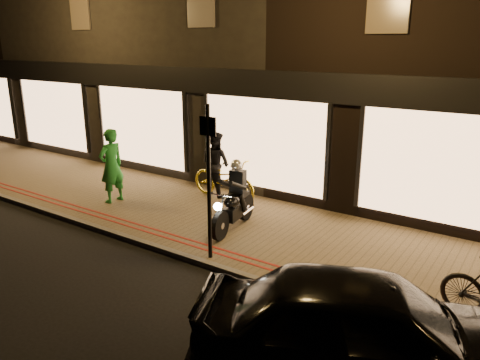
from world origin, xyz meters
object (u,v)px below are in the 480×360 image
(motorcycle, at_px, (234,203))
(person_green, at_px, (111,166))
(parked_car, at_px, (370,331))
(sign_post, at_px, (209,175))
(bicycle_gold, at_px, (224,179))

(motorcycle, relative_size, person_green, 0.99)
(person_green, xyz_separation_m, parked_car, (7.87, -2.76, -0.34))
(person_green, bearing_deg, sign_post, 77.80)
(bicycle_gold, distance_m, person_green, 2.95)
(sign_post, bearing_deg, motorcycle, 106.97)
(parked_car, bearing_deg, bicycle_gold, 26.98)
(motorcycle, distance_m, sign_post, 1.87)
(sign_post, relative_size, parked_car, 0.68)
(motorcycle, height_order, bicycle_gold, motorcycle)
(sign_post, xyz_separation_m, person_green, (-4.16, 1.20, -0.70))
(motorcycle, xyz_separation_m, bicycle_gold, (-1.44, 1.56, -0.07))
(parked_car, bearing_deg, motorcycle, 30.31)
(bicycle_gold, height_order, person_green, person_green)
(sign_post, bearing_deg, bicycle_gold, 121.89)
(parked_car, bearing_deg, person_green, 46.98)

